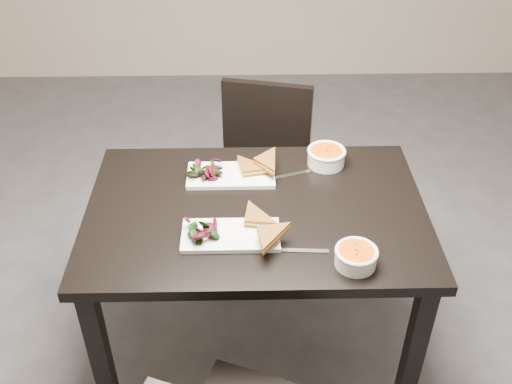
# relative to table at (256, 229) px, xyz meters

# --- Properties ---
(ground) EXTENTS (5.00, 5.00, 0.00)m
(ground) POSITION_rel_table_xyz_m (0.26, 0.16, -0.65)
(ground) COLOR #47474C
(ground) RESTS_ON ground
(table) EXTENTS (1.20, 0.80, 0.75)m
(table) POSITION_rel_table_xyz_m (0.00, 0.00, 0.00)
(table) COLOR black
(table) RESTS_ON ground
(chair_far) EXTENTS (0.50, 0.50, 0.85)m
(chair_far) POSITION_rel_table_xyz_m (0.04, 0.67, -0.17)
(chair_far) COLOR black
(chair_far) RESTS_ON ground
(plate_near) EXTENTS (0.32, 0.16, 0.02)m
(plate_near) POSITION_rel_table_xyz_m (-0.09, -0.16, 0.11)
(plate_near) COLOR white
(plate_near) RESTS_ON table
(sandwich_near) EXTENTS (0.18, 0.14, 0.05)m
(sandwich_near) POSITION_rel_table_xyz_m (-0.02, -0.14, 0.14)
(sandwich_near) COLOR #996520
(sandwich_near) RESTS_ON plate_near
(salad_near) EXTENTS (0.10, 0.09, 0.04)m
(salad_near) POSITION_rel_table_xyz_m (-0.19, -0.16, 0.14)
(salad_near) COLOR black
(salad_near) RESTS_ON plate_near
(soup_bowl_near) EXTENTS (0.14, 0.14, 0.06)m
(soup_bowl_near) POSITION_rel_table_xyz_m (0.30, -0.29, 0.13)
(soup_bowl_near) COLOR white
(soup_bowl_near) RESTS_ON table
(cutlery_near) EXTENTS (0.18, 0.03, 0.00)m
(cutlery_near) POSITION_rel_table_xyz_m (0.14, -0.23, 0.10)
(cutlery_near) COLOR silver
(cutlery_near) RESTS_ON table
(plate_far) EXTENTS (0.33, 0.16, 0.02)m
(plate_far) POSITION_rel_table_xyz_m (-0.09, 0.19, 0.11)
(plate_far) COLOR white
(plate_far) RESTS_ON table
(sandwich_far) EXTENTS (0.18, 0.15, 0.05)m
(sandwich_far) POSITION_rel_table_xyz_m (-0.03, 0.18, 0.14)
(sandwich_far) COLOR #996520
(sandwich_far) RESTS_ON plate_far
(salad_far) EXTENTS (0.10, 0.09, 0.05)m
(salad_far) POSITION_rel_table_xyz_m (-0.19, 0.19, 0.14)
(salad_far) COLOR black
(salad_far) RESTS_ON plate_far
(soup_bowl_far) EXTENTS (0.15, 0.15, 0.07)m
(soup_bowl_far) POSITION_rel_table_xyz_m (0.28, 0.27, 0.14)
(soup_bowl_far) COLOR white
(soup_bowl_far) RESTS_ON table
(cutlery_far) EXTENTS (0.18, 0.07, 0.00)m
(cutlery_far) POSITION_rel_table_xyz_m (0.13, 0.19, 0.10)
(cutlery_far) COLOR silver
(cutlery_far) RESTS_ON table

